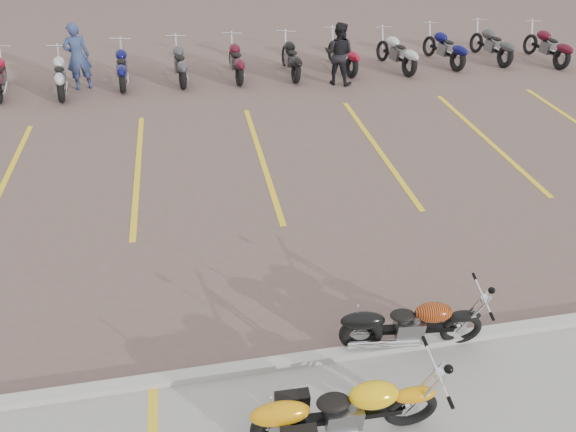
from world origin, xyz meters
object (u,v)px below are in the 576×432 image
flame_cruiser (407,324)px  person_b (339,54)px  yellow_cruiser (341,409)px  person_a (77,56)px

flame_cruiser → person_b: (1.75, 10.22, 0.48)m
yellow_cruiser → person_a: 13.09m
yellow_cruiser → flame_cruiser: bearing=44.7°
person_a → person_b: person_a is taller
person_a → person_b: bearing=158.1°
person_b → person_a: bearing=23.5°
flame_cruiser → person_b: bearing=87.3°
person_a → person_b: size_ratio=1.06×
flame_cruiser → person_b: size_ratio=1.12×
person_b → yellow_cruiser: bearing=106.1°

